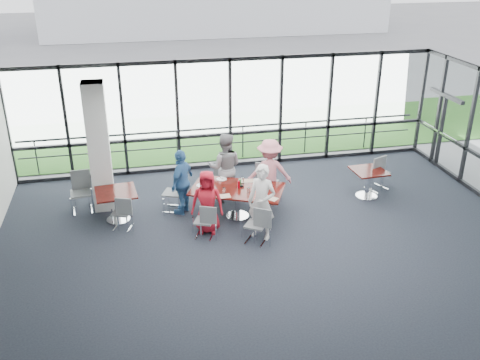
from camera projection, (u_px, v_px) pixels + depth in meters
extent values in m
cube|color=black|center=(276.00, 254.00, 11.46)|extent=(12.00, 10.00, 0.02)
cube|color=silver|center=(281.00, 109.00, 10.14)|extent=(12.00, 10.00, 0.04)
cube|color=silver|center=(395.00, 359.00, 6.34)|extent=(12.00, 0.10, 3.20)
cube|color=white|center=(230.00, 114.00, 15.25)|extent=(12.00, 0.10, 3.20)
cube|color=black|center=(441.00, 132.00, 15.52)|extent=(0.12, 1.60, 2.10)
cube|color=white|center=(99.00, 148.00, 12.77)|extent=(0.50, 0.50, 3.20)
cube|color=slate|center=(205.00, 117.00, 20.37)|extent=(80.00, 70.00, 0.02)
cube|color=#245D1F|center=(214.00, 133.00, 18.57)|extent=(80.00, 5.00, 0.01)
cylinder|color=#2D2D33|center=(227.00, 143.00, 16.23)|extent=(12.00, 0.06, 0.06)
cube|color=black|center=(237.00, 189.00, 12.69)|extent=(2.45, 1.98, 0.04)
cylinder|color=silver|center=(237.00, 203.00, 12.84)|extent=(0.12, 0.12, 0.71)
cylinder|color=silver|center=(237.00, 216.00, 12.98)|extent=(0.56, 0.56, 0.03)
cube|color=black|center=(116.00, 192.00, 12.52)|extent=(1.01, 1.01, 0.04)
cylinder|color=silver|center=(117.00, 207.00, 12.68)|extent=(0.12, 0.12, 0.71)
cube|color=black|center=(369.00, 171.00, 13.69)|extent=(0.86, 0.86, 0.04)
cylinder|color=silver|center=(367.00, 184.00, 13.84)|extent=(0.12, 0.12, 0.71)
imported|color=#A91221|center=(207.00, 202.00, 12.03)|extent=(0.83, 0.65, 1.49)
imported|color=silver|center=(262.00, 202.00, 11.73)|extent=(0.79, 0.76, 1.75)
imported|color=gray|center=(225.00, 167.00, 13.47)|extent=(0.97, 0.73, 1.79)
imported|color=pink|center=(269.00, 172.00, 13.27)|extent=(1.21, 0.78, 1.73)
imported|color=teal|center=(182.00, 182.00, 12.86)|extent=(0.97, 1.09, 1.64)
cylinder|color=white|center=(211.00, 192.00, 12.49)|extent=(0.28, 0.28, 0.01)
cylinder|color=white|center=(262.00, 197.00, 12.25)|extent=(0.28, 0.28, 0.01)
cylinder|color=white|center=(222.00, 179.00, 13.16)|extent=(0.25, 0.25, 0.01)
cylinder|color=white|center=(263.00, 184.00, 12.87)|extent=(0.24, 0.24, 0.01)
cylinder|color=white|center=(202.00, 185.00, 12.81)|extent=(0.27, 0.27, 0.01)
cylinder|color=white|center=(224.00, 190.00, 12.42)|extent=(0.07, 0.07, 0.14)
cylinder|color=white|center=(249.00, 190.00, 12.43)|extent=(0.06, 0.06, 0.13)
cylinder|color=white|center=(242.00, 180.00, 12.92)|extent=(0.07, 0.07, 0.15)
cylinder|color=white|center=(205.00, 187.00, 12.61)|extent=(0.07, 0.07, 0.14)
cube|color=beige|center=(223.00, 196.00, 12.29)|extent=(0.33, 0.24, 0.00)
cube|color=beige|center=(271.00, 198.00, 12.18)|extent=(0.35, 0.35, 0.00)
cube|color=beige|center=(248.00, 181.00, 13.08)|extent=(0.35, 0.26, 0.00)
cube|color=black|center=(241.00, 186.00, 12.75)|extent=(0.10, 0.07, 0.04)
cylinder|color=#9D000D|center=(239.00, 185.00, 12.66)|extent=(0.06, 0.06, 0.18)
cylinder|color=#1A6E2D|center=(240.00, 183.00, 12.72)|extent=(0.05, 0.05, 0.20)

